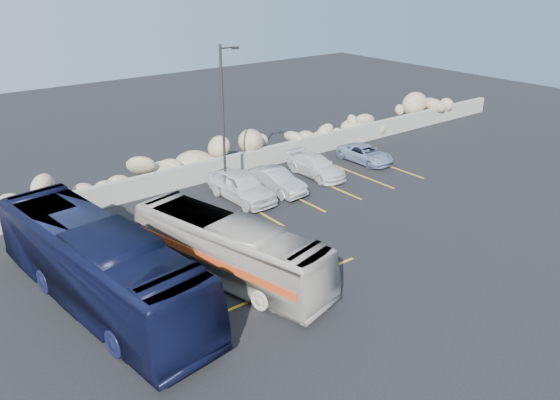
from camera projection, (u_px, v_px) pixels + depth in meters
ground at (302, 283)px, 21.52m from camera, size 90.00×90.00×0.00m
seawall at (163, 182)px, 30.03m from camera, size 60.00×0.40×1.20m
riprap_pile at (152, 164)px, 30.62m from camera, size 54.00×2.80×2.60m
parking_lines at (302, 208)px, 28.18m from camera, size 18.16×9.36×0.01m
lamppost at (224, 118)px, 28.18m from camera, size 1.14×0.18×8.00m
vintage_bus at (229, 249)px, 21.43m from camera, size 4.26×9.42×2.55m
tour_coach at (99, 265)px, 19.62m from camera, size 4.14×11.76×3.21m
car_a at (242, 186)px, 28.94m from camera, size 1.93×4.57×1.54m
car_b at (276, 181)px, 30.03m from camera, size 1.73×4.01×1.28m
car_c at (316, 166)px, 32.35m from camera, size 1.79×4.22×1.21m
car_d at (365, 154)px, 34.67m from camera, size 1.90×3.91×1.07m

